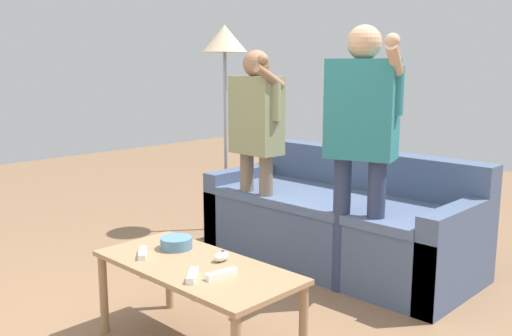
{
  "coord_description": "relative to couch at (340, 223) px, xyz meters",
  "views": [
    {
      "loc": [
        2.14,
        -1.67,
        1.42
      ],
      "look_at": [
        -0.02,
        0.56,
        0.85
      ],
      "focal_mm": 39.49,
      "sensor_mm": 36.0,
      "label": 1
    }
  ],
  "objects": [
    {
      "name": "couch",
      "position": [
        0.0,
        0.0,
        0.0
      ],
      "size": [
        1.93,
        0.86,
        0.79
      ],
      "color": "#475675",
      "rests_on": "ground"
    },
    {
      "name": "coffee_table",
      "position": [
        0.25,
        -1.55,
        0.1
      ],
      "size": [
        1.08,
        0.5,
        0.46
      ],
      "color": "#997551",
      "rests_on": "ground"
    },
    {
      "name": "snack_bowl",
      "position": [
        -0.01,
        -1.47,
        0.19
      ],
      "size": [
        0.17,
        0.17,
        0.06
      ],
      "primitive_type": "cylinder",
      "color": "teal",
      "rests_on": "coffee_table"
    },
    {
      "name": "game_remote_nunchuk",
      "position": [
        0.31,
        -1.44,
        0.19
      ],
      "size": [
        0.06,
        0.09,
        0.05
      ],
      "color": "white",
      "rests_on": "coffee_table"
    },
    {
      "name": "floor_lamp",
      "position": [
        -1.21,
        0.01,
        1.23
      ],
      "size": [
        0.38,
        0.38,
        1.74
      ],
      "color": "#2D2D33",
      "rests_on": "ground"
    },
    {
      "name": "player_left",
      "position": [
        -0.47,
        -0.39,
        0.66
      ],
      "size": [
        0.45,
        0.3,
        1.52
      ],
      "color": "#756656",
      "rests_on": "ground"
    },
    {
      "name": "player_right",
      "position": [
        0.41,
        -0.39,
        0.74
      ],
      "size": [
        0.52,
        0.33,
        1.65
      ],
      "color": "#2D3856",
      "rests_on": "ground"
    },
    {
      "name": "game_remote_wand_near",
      "position": [
        -0.04,
        -1.66,
        0.18
      ],
      "size": [
        0.14,
        0.12,
        0.03
      ],
      "color": "white",
      "rests_on": "coffee_table"
    },
    {
      "name": "game_remote_wand_far",
      "position": [
        0.47,
        -1.58,
        0.18
      ],
      "size": [
        0.06,
        0.16,
        0.03
      ],
      "color": "white",
      "rests_on": "coffee_table"
    },
    {
      "name": "game_remote_wand_spare",
      "position": [
        0.38,
        -1.68,
        0.18
      ],
      "size": [
        0.13,
        0.14,
        0.03
      ],
      "color": "white",
      "rests_on": "coffee_table"
    }
  ]
}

